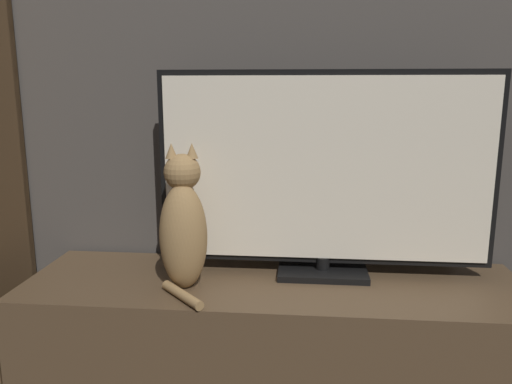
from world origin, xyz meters
The scene contains 4 objects.
wall_back centered at (0.00, 1.22, 1.30)m, with size 4.80×0.05×2.60m.
tv_stand centered at (0.00, 0.95, 0.22)m, with size 1.56×0.46×0.44m.
tv centered at (0.16, 1.03, 0.77)m, with size 1.05×0.17×0.65m.
cat centered at (-0.27, 0.88, 0.63)m, with size 0.17×0.26×0.44m.
Camera 1 is at (0.08, -0.52, 1.03)m, focal length 35.00 mm.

